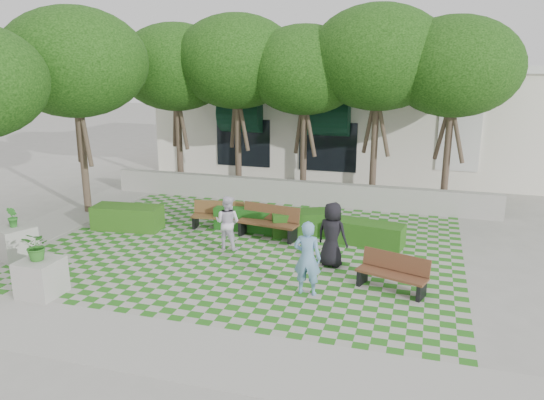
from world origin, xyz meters
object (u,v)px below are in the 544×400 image
(hedge_midright, at_px, (305,222))
(person_dark, at_px, (332,234))
(bench_mid, at_px, (269,222))
(person_white, at_px, (228,222))
(hedge_east, at_px, (370,234))
(planter_front, at_px, (40,270))
(person_blue, at_px, (307,258))
(bench_east, at_px, (393,274))
(bench_west, at_px, (218,216))
(hedge_west, at_px, (128,217))
(planter_back, at_px, (16,241))
(hedge_midleft, at_px, (248,218))

(hedge_midright, xyz_separation_m, person_dark, (1.31, -2.41, 0.51))
(bench_mid, height_order, person_white, person_white)
(hedge_east, bearing_deg, planter_front, -140.76)
(hedge_midright, xyz_separation_m, person_blue, (1.07, -4.34, 0.54))
(hedge_midright, distance_m, person_dark, 2.79)
(bench_east, relative_size, planter_front, 1.13)
(bench_east, relative_size, person_blue, 0.99)
(bench_west, bearing_deg, hedge_midright, -2.43)
(bench_east, height_order, planter_front, planter_front)
(person_blue, height_order, person_dark, person_blue)
(person_dark, xyz_separation_m, person_white, (-3.18, 0.44, -0.09))
(person_dark, bearing_deg, person_blue, 100.13)
(bench_west, relative_size, hedge_west, 0.79)
(hedge_west, bearing_deg, bench_mid, 6.42)
(hedge_midright, distance_m, person_white, 2.75)
(planter_back, bearing_deg, bench_mid, 30.64)
(hedge_midright, bearing_deg, hedge_west, -168.08)
(hedge_midright, relative_size, person_dark, 1.20)
(hedge_east, bearing_deg, hedge_midleft, 174.74)
(hedge_midright, distance_m, planter_front, 7.95)
(bench_east, distance_m, hedge_midright, 4.65)
(hedge_midleft, relative_size, person_white, 1.31)
(hedge_midright, relative_size, person_white, 1.33)
(bench_east, bearing_deg, hedge_east, 124.11)
(bench_west, relative_size, hedge_midright, 0.82)
(planter_front, bearing_deg, person_dark, 31.37)
(bench_east, xyz_separation_m, bench_west, (-5.88, 3.27, -0.00))
(planter_back, bearing_deg, bench_east, 4.70)
(bench_west, xyz_separation_m, person_dark, (4.18, -2.13, 0.46))
(bench_mid, bearing_deg, planter_back, -140.10)
(hedge_east, distance_m, hedge_midright, 2.18)
(hedge_midleft, height_order, person_white, person_white)
(hedge_west, height_order, person_dark, person_dark)
(hedge_west, bearing_deg, hedge_east, 5.50)
(bench_west, distance_m, person_dark, 4.72)
(bench_mid, bearing_deg, person_dark, -27.65)
(hedge_east, height_order, person_dark, person_dark)
(bench_east, relative_size, hedge_midleft, 0.85)
(bench_west, relative_size, planter_front, 1.10)
(bench_mid, height_order, hedge_midleft, bench_mid)
(hedge_east, xyz_separation_m, hedge_midright, (-2.13, 0.45, 0.03))
(hedge_midleft, height_order, person_dark, person_dark)
(person_white, bearing_deg, hedge_east, -153.05)
(hedge_midleft, bearing_deg, person_blue, -55.15)
(hedge_midleft, distance_m, planter_back, 6.90)
(bench_east, bearing_deg, bench_west, 169.24)
(hedge_east, bearing_deg, bench_mid, -175.86)
(bench_west, height_order, person_white, person_white)
(hedge_midleft, height_order, planter_front, planter_front)
(hedge_midright, xyz_separation_m, hedge_west, (-5.70, -1.20, 0.02))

